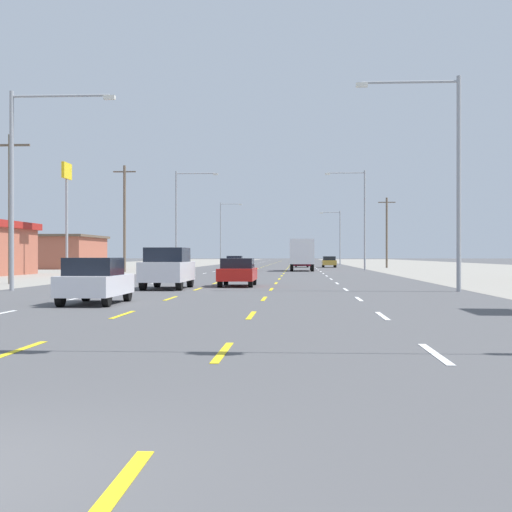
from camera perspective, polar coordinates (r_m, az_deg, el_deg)
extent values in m
plane|color=#4C4C4F|center=(71.25, 0.85, -1.24)|extent=(572.00, 572.00, 0.00)
cube|color=gray|center=(76.41, -18.04, -1.15)|extent=(28.00, 440.00, 0.01)
cube|color=white|center=(28.44, -13.63, -3.19)|extent=(0.14, 2.60, 0.01)
cube|color=white|center=(35.68, -10.12, -2.53)|extent=(0.14, 2.60, 0.01)
cube|color=white|center=(43.00, -7.81, -2.09)|extent=(0.14, 2.60, 0.01)
cube|color=white|center=(50.38, -6.17, -1.77)|extent=(0.14, 2.60, 0.01)
cube|color=white|center=(57.79, -4.95, -1.53)|extent=(0.14, 2.60, 0.01)
cube|color=white|center=(65.22, -4.01, -1.35)|extent=(0.14, 2.60, 0.01)
cube|color=white|center=(72.66, -3.26, -1.21)|extent=(0.14, 2.60, 0.01)
cube|color=white|center=(80.11, -2.65, -1.09)|extent=(0.14, 2.60, 0.01)
cube|color=white|center=(87.58, -2.14, -0.99)|extent=(0.14, 2.60, 0.01)
cube|color=white|center=(95.04, -1.72, -0.90)|extent=(0.14, 2.60, 0.01)
cube|color=white|center=(102.52, -1.35, -0.83)|extent=(0.14, 2.60, 0.01)
cube|color=white|center=(109.99, -1.04, -0.77)|extent=(0.14, 2.60, 0.01)
cube|color=white|center=(117.47, -0.76, -0.72)|extent=(0.14, 2.60, 0.01)
cube|color=white|center=(124.96, -0.52, -0.67)|extent=(0.14, 2.60, 0.01)
cube|color=white|center=(132.44, -0.31, -0.63)|extent=(0.14, 2.60, 0.01)
cube|color=white|center=(139.92, -0.12, -0.59)|extent=(0.14, 2.60, 0.01)
cube|color=white|center=(147.41, 0.05, -0.56)|extent=(0.14, 2.60, 0.01)
cube|color=white|center=(154.90, 0.21, -0.53)|extent=(0.14, 2.60, 0.01)
cube|color=white|center=(162.39, 0.35, -0.50)|extent=(0.14, 2.60, 0.01)
cube|color=white|center=(169.88, 0.48, -0.47)|extent=(0.14, 2.60, 0.01)
cube|color=white|center=(177.37, 0.60, -0.45)|extent=(0.14, 2.60, 0.01)
cube|color=white|center=(184.86, 0.70, -0.43)|extent=(0.14, 2.60, 0.01)
cube|color=white|center=(192.36, 0.80, -0.41)|extent=(0.14, 2.60, 0.01)
cube|color=white|center=(199.85, 0.90, -0.39)|extent=(0.14, 2.60, 0.01)
cube|color=white|center=(207.34, 0.98, -0.38)|extent=(0.14, 2.60, 0.01)
cube|color=white|center=(214.84, 1.06, -0.36)|extent=(0.14, 2.60, 0.01)
cube|color=white|center=(222.33, 1.14, -0.35)|extent=(0.14, 2.60, 0.01)
cube|color=yellow|center=(13.17, -18.05, -7.00)|extent=(0.14, 2.60, 0.01)
cube|color=yellow|center=(20.30, -10.31, -4.50)|extent=(0.14, 2.60, 0.01)
cube|color=yellow|center=(27.63, -6.65, -3.29)|extent=(0.14, 2.60, 0.01)
cube|color=yellow|center=(35.03, -4.54, -2.58)|extent=(0.14, 2.60, 0.01)
cube|color=yellow|center=(42.47, -3.16, -2.11)|extent=(0.14, 2.60, 0.01)
cube|color=yellow|center=(49.92, -2.20, -1.79)|extent=(0.14, 2.60, 0.01)
cube|color=yellow|center=(57.39, -1.49, -1.55)|extent=(0.14, 2.60, 0.01)
cube|color=yellow|center=(64.87, -0.94, -1.36)|extent=(0.14, 2.60, 0.01)
cube|color=yellow|center=(72.35, -0.50, -1.21)|extent=(0.14, 2.60, 0.01)
cube|color=yellow|center=(79.83, -0.15, -1.09)|extent=(0.14, 2.60, 0.01)
cube|color=yellow|center=(87.32, 0.14, -0.99)|extent=(0.14, 2.60, 0.01)
cube|color=yellow|center=(94.80, 0.39, -0.91)|extent=(0.14, 2.60, 0.01)
cube|color=yellow|center=(102.30, 0.60, -0.84)|extent=(0.14, 2.60, 0.01)
cube|color=yellow|center=(109.79, 0.78, -0.77)|extent=(0.14, 2.60, 0.01)
cube|color=yellow|center=(117.28, 0.94, -0.72)|extent=(0.14, 2.60, 0.01)
cube|color=yellow|center=(124.77, 1.08, -0.67)|extent=(0.14, 2.60, 0.01)
cube|color=yellow|center=(132.27, 1.20, -0.63)|extent=(0.14, 2.60, 0.01)
cube|color=yellow|center=(139.76, 1.31, -0.59)|extent=(0.14, 2.60, 0.01)
cube|color=yellow|center=(147.26, 1.41, -0.56)|extent=(0.14, 2.60, 0.01)
cube|color=yellow|center=(154.75, 1.50, -0.53)|extent=(0.14, 2.60, 0.01)
cube|color=yellow|center=(162.25, 1.58, -0.50)|extent=(0.14, 2.60, 0.01)
cube|color=yellow|center=(169.75, 1.66, -0.47)|extent=(0.14, 2.60, 0.01)
cube|color=yellow|center=(177.24, 1.73, -0.45)|extent=(0.14, 2.60, 0.01)
cube|color=yellow|center=(184.74, 1.79, -0.43)|extent=(0.14, 2.60, 0.01)
cube|color=yellow|center=(192.24, 1.85, -0.41)|extent=(0.14, 2.60, 0.01)
cube|color=yellow|center=(199.74, 1.90, -0.39)|extent=(0.14, 2.60, 0.01)
cube|color=yellow|center=(207.23, 1.95, -0.38)|extent=(0.14, 2.60, 0.01)
cube|color=yellow|center=(214.73, 1.99, -0.36)|extent=(0.14, 2.60, 0.01)
cube|color=yellow|center=(222.23, 2.04, -0.35)|extent=(0.14, 2.60, 0.01)
cube|color=yellow|center=(5.10, -11.71, -18.44)|extent=(0.14, 2.60, 0.01)
cube|color=yellow|center=(12.34, -2.60, -7.47)|extent=(0.14, 2.60, 0.01)
cube|color=yellow|center=(19.78, -0.37, -4.63)|extent=(0.14, 2.60, 0.01)
cube|color=yellow|center=(27.25, 0.63, -3.34)|extent=(0.14, 2.60, 0.01)
cube|color=yellow|center=(34.73, 1.20, -2.60)|extent=(0.14, 2.60, 0.01)
cube|color=yellow|center=(42.22, 1.56, -2.13)|extent=(0.14, 2.60, 0.01)
cube|color=yellow|center=(49.71, 1.82, -1.80)|extent=(0.14, 2.60, 0.01)
cube|color=yellow|center=(57.21, 2.01, -1.55)|extent=(0.14, 2.60, 0.01)
cube|color=yellow|center=(64.70, 2.16, -1.36)|extent=(0.14, 2.60, 0.01)
cube|color=yellow|center=(72.20, 2.27, -1.21)|extent=(0.14, 2.60, 0.01)
cube|color=yellow|center=(79.70, 2.36, -1.09)|extent=(0.14, 2.60, 0.01)
cube|color=yellow|center=(87.20, 2.44, -0.99)|extent=(0.14, 2.60, 0.01)
cube|color=yellow|center=(94.69, 2.51, -0.91)|extent=(0.14, 2.60, 0.01)
cube|color=yellow|center=(102.19, 2.56, -0.84)|extent=(0.14, 2.60, 0.01)
cube|color=yellow|center=(109.69, 2.61, -0.77)|extent=(0.14, 2.60, 0.01)
cube|color=yellow|center=(117.19, 2.65, -0.72)|extent=(0.14, 2.60, 0.01)
cube|color=yellow|center=(124.69, 2.69, -0.67)|extent=(0.14, 2.60, 0.01)
cube|color=yellow|center=(132.19, 2.72, -0.63)|extent=(0.14, 2.60, 0.01)
cube|color=yellow|center=(139.69, 2.75, -0.59)|extent=(0.14, 2.60, 0.01)
cube|color=yellow|center=(147.19, 2.78, -0.56)|extent=(0.14, 2.60, 0.01)
cube|color=yellow|center=(154.69, 2.80, -0.53)|extent=(0.14, 2.60, 0.01)
cube|color=yellow|center=(162.18, 2.82, -0.50)|extent=(0.14, 2.60, 0.01)
cube|color=yellow|center=(169.68, 2.84, -0.48)|extent=(0.14, 2.60, 0.01)
cube|color=yellow|center=(177.18, 2.86, -0.45)|extent=(0.14, 2.60, 0.01)
cube|color=yellow|center=(184.68, 2.87, -0.43)|extent=(0.14, 2.60, 0.01)
cube|color=yellow|center=(192.18, 2.89, -0.41)|extent=(0.14, 2.60, 0.01)
cube|color=yellow|center=(199.68, 2.90, -0.39)|extent=(0.14, 2.60, 0.01)
cube|color=yellow|center=(207.18, 2.92, -0.38)|extent=(0.14, 2.60, 0.01)
cube|color=yellow|center=(214.68, 2.93, -0.36)|extent=(0.14, 2.60, 0.01)
cube|color=yellow|center=(222.18, 2.94, -0.35)|extent=(0.14, 2.60, 0.01)
cube|color=white|center=(12.48, 13.73, -7.38)|extent=(0.14, 2.60, 0.01)
cube|color=white|center=(19.87, 9.79, -4.61)|extent=(0.14, 2.60, 0.01)
cube|color=white|center=(27.31, 8.00, -3.33)|extent=(0.14, 2.60, 0.01)
cube|color=white|center=(34.78, 6.98, -2.60)|extent=(0.14, 2.60, 0.01)
cube|color=white|center=(42.26, 6.32, -2.12)|extent=(0.14, 2.60, 0.01)
cube|color=white|center=(49.75, 5.86, -1.79)|extent=(0.14, 2.60, 0.01)
cube|color=white|center=(57.24, 5.52, -1.55)|extent=(0.14, 2.60, 0.01)
cube|color=white|center=(64.73, 5.25, -1.36)|extent=(0.14, 2.60, 0.01)
cube|color=white|center=(72.23, 5.05, -1.21)|extent=(0.14, 2.60, 0.01)
cube|color=white|center=(79.72, 4.88, -1.09)|extent=(0.14, 2.60, 0.01)
cube|color=white|center=(87.22, 4.74, -0.99)|extent=(0.14, 2.60, 0.01)
cube|color=white|center=(94.71, 4.62, -0.91)|extent=(0.14, 2.60, 0.01)
cube|color=white|center=(102.21, 4.52, -0.84)|extent=(0.14, 2.60, 0.01)
cube|color=white|center=(109.71, 4.44, -0.77)|extent=(0.14, 2.60, 0.01)
cube|color=white|center=(117.20, 4.36, -0.72)|extent=(0.14, 2.60, 0.01)
cube|color=white|center=(124.70, 4.30, -0.67)|extent=(0.14, 2.60, 0.01)
cube|color=white|center=(132.20, 4.24, -0.63)|extent=(0.14, 2.60, 0.01)
cube|color=white|center=(139.70, 4.19, -0.59)|extent=(0.14, 2.60, 0.01)
cube|color=white|center=(147.20, 4.14, -0.56)|extent=(0.14, 2.60, 0.01)
cube|color=white|center=(154.70, 4.10, -0.53)|extent=(0.14, 2.60, 0.01)
cube|color=white|center=(162.20, 4.06, -0.50)|extent=(0.14, 2.60, 0.01)
cube|color=white|center=(169.69, 4.02, -0.48)|extent=(0.14, 2.60, 0.01)
cube|color=white|center=(177.19, 3.99, -0.45)|extent=(0.14, 2.60, 0.01)
cube|color=white|center=(184.69, 3.96, -0.43)|extent=(0.14, 2.60, 0.01)
cube|color=white|center=(192.19, 3.93, -0.41)|extent=(0.14, 2.60, 0.01)
cube|color=white|center=(199.69, 3.91, -0.39)|extent=(0.14, 2.60, 0.01)
cube|color=white|center=(207.19, 3.88, -0.38)|extent=(0.14, 2.60, 0.01)
cube|color=white|center=(214.69, 3.86, -0.36)|extent=(0.14, 2.60, 0.01)
cube|color=white|center=(222.19, 3.84, -0.35)|extent=(0.14, 2.60, 0.01)
cube|color=silver|center=(24.96, -12.34, -2.22)|extent=(1.72, 3.90, 0.66)
cube|color=black|center=(24.70, -12.50, -0.80)|extent=(1.58, 1.90, 0.58)
cylinder|color=black|center=(26.52, -13.07, -2.79)|extent=(0.20, 0.60, 0.60)
cylinder|color=black|center=(26.14, -9.95, -2.84)|extent=(0.20, 0.60, 0.60)
cylinder|color=black|center=(23.85, -14.96, -3.12)|extent=(0.20, 0.60, 0.60)
cylinder|color=black|center=(23.43, -11.52, -3.17)|extent=(0.20, 0.60, 0.60)
cube|color=silver|center=(35.56, -6.87, -1.19)|extent=(1.98, 4.90, 0.92)
cube|color=black|center=(35.50, -6.89, 0.09)|extent=(1.82, 2.70, 0.68)
cylinder|color=black|center=(37.40, -7.68, -1.84)|extent=(0.26, 0.76, 0.76)
cylinder|color=black|center=(37.12, -5.14, -1.85)|extent=(0.26, 0.76, 0.76)
cylinder|color=black|center=(34.07, -8.77, -2.02)|extent=(0.26, 0.76, 0.76)
cylinder|color=black|center=(33.76, -5.98, -2.04)|extent=(0.26, 0.76, 0.76)
cube|color=red|center=(38.27, -1.42, -1.42)|extent=(1.80, 4.50, 0.62)
cube|color=black|center=(38.16, -1.44, -0.57)|extent=(1.62, 2.10, 0.52)
cylinder|color=black|center=(39.89, -2.35, -1.80)|extent=(0.22, 0.64, 0.64)
cylinder|color=black|center=(39.77, -0.14, -1.81)|extent=(0.22, 0.64, 0.64)
cylinder|color=black|center=(36.81, -2.82, -1.96)|extent=(0.22, 0.64, 0.64)
cylinder|color=black|center=(36.68, -0.42, -1.97)|extent=(0.22, 0.64, 0.64)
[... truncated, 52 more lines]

